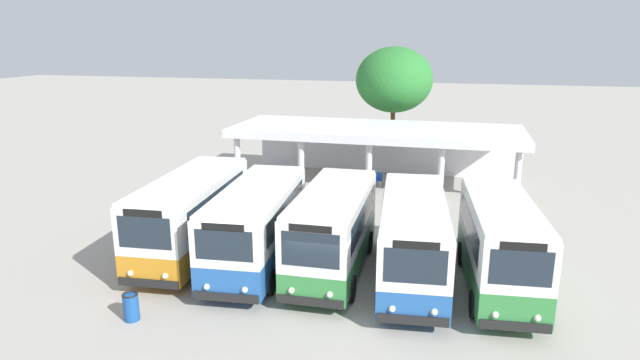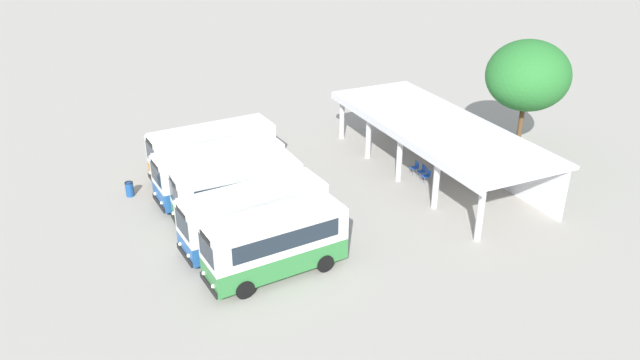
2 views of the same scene
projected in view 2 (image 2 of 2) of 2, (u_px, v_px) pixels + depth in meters
name	position (u px, v px, depth m)	size (l,w,h in m)	color
ground_plane	(198.00, 232.00, 32.65)	(180.00, 180.00, 0.00)	#A39E93
city_bus_nearest_orange	(212.00, 150.00, 38.16)	(2.86, 7.91, 3.24)	black
city_bus_second_in_row	(220.00, 170.00, 35.62)	(2.91, 7.66, 3.13)	black
city_bus_middle_cream	(237.00, 190.00, 33.26)	(2.48, 7.03, 3.19)	black
city_bus_fourth_amber	(254.00, 215.00, 30.84)	(2.90, 7.67, 3.11)	black
city_bus_fifth_blue	(275.00, 242.00, 28.43)	(2.71, 6.94, 3.20)	black
terminal_canopy	(444.00, 133.00, 38.39)	(16.96, 6.24, 3.40)	silver
waiting_chair_end_by_column	(415.00, 167.00, 38.92)	(0.46, 0.46, 0.86)	slate
waiting_chair_second_from_end	(422.00, 170.00, 38.41)	(0.46, 0.46, 0.86)	slate
waiting_chair_middle_seat	(427.00, 175.00, 37.82)	(0.46, 0.46, 0.86)	slate
roadside_tree_behind_canopy	(528.00, 76.00, 39.20)	(5.34, 5.34, 7.94)	brown
litter_bin_apron	(130.00, 189.00, 36.24)	(0.49, 0.49, 0.90)	#19478C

